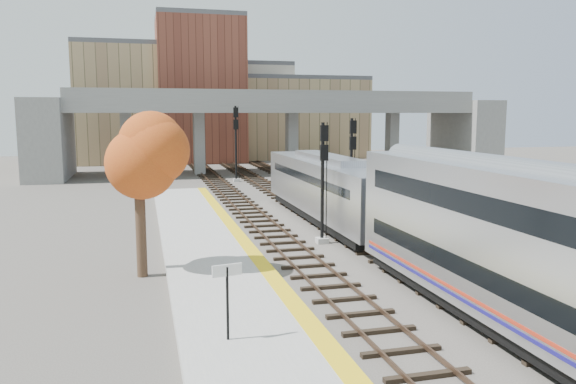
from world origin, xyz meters
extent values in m
plane|color=#47423D|center=(0.00, 0.00, 0.00)|extent=(160.00, 160.00, 0.00)
cube|color=#9E9E99|center=(-7.25, 0.00, 0.17)|extent=(4.50, 60.00, 0.35)
cube|color=yellow|center=(-5.35, 0.00, 0.35)|extent=(0.70, 60.00, 0.01)
cube|color=black|center=(-3.20, 12.50, 0.07)|extent=(2.50, 95.00, 0.14)
cube|color=brown|center=(-3.92, 12.50, 0.18)|extent=(0.07, 95.00, 0.14)
cube|color=brown|center=(-2.48, 12.50, 0.18)|extent=(0.07, 95.00, 0.14)
cube|color=black|center=(1.00, 12.50, 0.07)|extent=(2.50, 95.00, 0.14)
cube|color=brown|center=(0.28, 12.50, 0.18)|extent=(0.07, 95.00, 0.14)
cube|color=brown|center=(1.72, 12.50, 0.18)|extent=(0.07, 95.00, 0.14)
cube|color=black|center=(5.00, 12.50, 0.07)|extent=(2.50, 95.00, 0.14)
cube|color=brown|center=(4.28, 12.50, 0.18)|extent=(0.07, 95.00, 0.14)
cube|color=brown|center=(5.72, 12.50, 0.18)|extent=(0.07, 95.00, 0.14)
cube|color=slate|center=(5.00, 45.00, 7.75)|extent=(46.00, 10.00, 1.50)
cube|color=slate|center=(5.00, 40.20, 9.00)|extent=(46.00, 0.20, 1.00)
cube|color=slate|center=(5.00, 49.80, 9.00)|extent=(46.00, 0.20, 1.00)
cube|color=slate|center=(-12.00, 45.00, 3.50)|extent=(1.20, 1.60, 7.00)
cube|color=slate|center=(-4.00, 45.00, 3.50)|extent=(1.20, 1.60, 7.00)
cube|color=slate|center=(7.00, 45.00, 3.50)|extent=(1.20, 1.60, 7.00)
cube|color=slate|center=(20.00, 45.00, 3.50)|extent=(1.20, 1.60, 7.00)
cube|color=slate|center=(-20.00, 45.00, 4.25)|extent=(4.00, 12.00, 8.50)
cube|color=slate|center=(30.00, 45.00, 4.25)|extent=(4.00, 12.00, 8.50)
cube|color=tan|center=(-10.00, 65.00, 8.00)|extent=(18.00, 14.00, 16.00)
cube|color=#4C4C4F|center=(-10.00, 65.00, 16.30)|extent=(18.00, 14.00, 0.60)
cube|color=beige|center=(4.00, 70.00, 7.00)|extent=(16.00, 16.00, 14.00)
cube|color=#4C4C4F|center=(4.00, 70.00, 14.30)|extent=(16.00, 16.00, 0.60)
cube|color=brown|center=(-2.00, 62.00, 10.00)|extent=(12.00, 10.00, 20.00)
cube|color=#4C4C4F|center=(-2.00, 62.00, 20.30)|extent=(12.00, 10.00, 0.60)
cube|color=tan|center=(14.00, 68.00, 6.00)|extent=(20.00, 14.00, 12.00)
cube|color=#4C4C4F|center=(14.00, 68.00, 12.30)|extent=(20.00, 14.00, 0.60)
cube|color=black|center=(14.00, 28.00, 0.02)|extent=(14.00, 18.00, 0.04)
cube|color=#A8AAB2|center=(1.00, 13.78, 2.35)|extent=(3.00, 19.00, 3.20)
cube|color=black|center=(1.00, 23.30, 2.95)|extent=(2.20, 0.06, 1.10)
cube|color=black|center=(1.00, 13.78, 2.95)|extent=(3.02, 16.15, 0.50)
cube|color=black|center=(1.00, 13.78, 0.50)|extent=(2.70, 17.10, 0.50)
cube|color=#A8AAB2|center=(1.00, 13.78, 4.15)|extent=(1.60, 9.50, 0.40)
cube|color=#9E9E99|center=(-1.10, 8.25, 0.15)|extent=(0.60, 0.60, 0.30)
cylinder|color=black|center=(-1.10, 8.25, 3.24)|extent=(0.19, 0.19, 6.48)
cube|color=black|center=(-1.10, 8.00, 5.93)|extent=(0.42, 0.18, 0.83)
cube|color=black|center=(-1.10, 8.00, 4.91)|extent=(0.42, 0.18, 0.83)
cube|color=#9E9E99|center=(3.00, 14.73, 0.15)|extent=(0.60, 0.60, 0.30)
cylinder|color=black|center=(3.00, 14.73, 3.32)|extent=(0.19, 0.19, 6.64)
cube|color=black|center=(3.00, 14.48, 6.07)|extent=(0.43, 0.18, 0.85)
cube|color=black|center=(3.00, 14.48, 5.03)|extent=(0.43, 0.18, 0.85)
cube|color=#9E9E99|center=(-1.10, 36.68, 0.15)|extent=(0.60, 0.60, 0.30)
cylinder|color=black|center=(-1.10, 36.68, 3.85)|extent=(0.22, 0.22, 7.70)
cube|color=black|center=(-1.10, 36.43, 7.04)|extent=(0.50, 0.18, 0.99)
cube|color=black|center=(-1.10, 36.43, 5.83)|extent=(0.50, 0.18, 0.99)
cylinder|color=black|center=(-8.06, -4.24, 1.45)|extent=(0.08, 0.08, 2.20)
cube|color=white|center=(-8.06, -4.24, 2.45)|extent=(0.89, 0.22, 0.35)
cylinder|color=#382619|center=(-10.49, 4.29, 2.52)|extent=(0.44, 0.44, 5.04)
ellipsoid|color=#C4621A|center=(-10.49, 4.29, 5.40)|extent=(3.60, 3.60, 3.60)
imported|color=#99999E|center=(10.94, 21.77, 0.58)|extent=(1.60, 3.26, 1.07)
imported|color=#99999E|center=(13.46, 25.70, 0.64)|extent=(1.90, 3.81, 1.20)
imported|color=#99999E|center=(15.22, 28.61, 0.58)|extent=(2.10, 3.90, 1.07)
camera|label=1|loc=(-10.30, -19.93, 6.95)|focal=35.00mm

